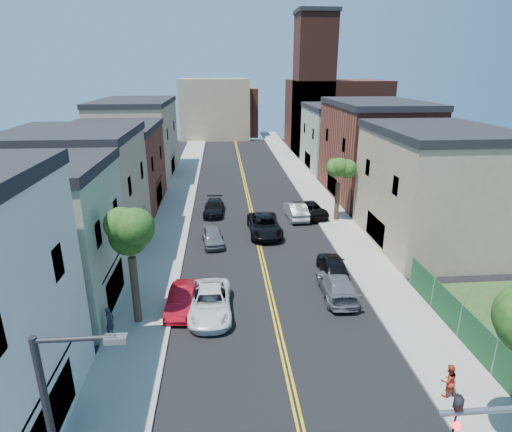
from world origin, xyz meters
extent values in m
cube|color=gray|center=(-7.90, 40.00, 0.07)|extent=(3.20, 100.00, 0.15)
cube|color=gray|center=(7.90, 40.00, 0.07)|extent=(3.20, 100.00, 0.15)
cube|color=gray|center=(-6.15, 40.00, 0.07)|extent=(0.30, 100.00, 0.15)
cube|color=gray|center=(6.15, 40.00, 0.07)|extent=(0.30, 100.00, 0.15)
cube|color=gray|center=(-14.00, 16.00, 4.25)|extent=(9.00, 8.00, 8.50)
cube|color=#998466|center=(-14.00, 25.00, 4.50)|extent=(9.00, 10.00, 9.00)
cube|color=brown|center=(-14.00, 36.00, 4.00)|extent=(9.00, 12.00, 8.00)
cube|color=#998466|center=(-14.00, 50.00, 4.75)|extent=(9.00, 16.00, 9.50)
cube|color=#998466|center=(14.00, 24.00, 4.50)|extent=(9.00, 12.00, 9.00)
cube|color=brown|center=(14.00, 38.00, 5.00)|extent=(9.00, 14.00, 10.00)
cube|color=gray|center=(14.00, 52.00, 4.25)|extent=(9.00, 12.00, 8.50)
cube|color=#4C2319|center=(17.50, 68.00, 6.00)|extent=(16.00, 14.00, 12.00)
cube|color=#4C2319|center=(12.50, 64.00, 11.00)|extent=(6.00, 6.00, 22.00)
cube|color=black|center=(12.50, 64.00, 22.30)|extent=(6.40, 6.40, 0.60)
cube|color=#998466|center=(-4.00, 82.00, 6.00)|extent=(14.00, 8.00, 12.00)
cube|color=brown|center=(0.00, 86.00, 5.00)|extent=(10.00, 8.00, 10.00)
cube|color=#143F1E|center=(9.50, 9.50, 1.10)|extent=(0.04, 15.00, 1.90)
cylinder|color=#332119|center=(-7.90, 14.00, 2.13)|extent=(0.44, 0.44, 3.96)
sphere|color=#133C10|center=(-7.90, 14.00, 6.45)|extent=(5.20, 5.20, 5.20)
sphere|color=#133C10|center=(-7.38, 13.61, 7.49)|extent=(3.90, 3.90, 3.90)
sphere|color=#133C10|center=(-8.42, 14.52, 5.93)|extent=(3.64, 3.64, 3.64)
cylinder|color=#332119|center=(7.90, 30.00, 1.91)|extent=(0.44, 0.44, 3.52)
sphere|color=#133C10|center=(7.90, 30.00, 5.65)|extent=(4.40, 4.40, 4.40)
sphere|color=#133C10|center=(8.34, 29.67, 6.53)|extent=(3.30, 3.30, 3.30)
sphere|color=#133C10|center=(7.46, 30.44, 5.21)|extent=(3.08, 3.08, 3.08)
imported|color=black|center=(2.00, -0.50, 6.70)|extent=(0.16, 0.20, 1.00)
sphere|color=#FF0C0C|center=(2.00, -0.62, 6.50)|extent=(0.18, 0.18, 0.18)
cylinder|color=black|center=(-6.30, 1.00, 8.05)|extent=(1.80, 0.12, 0.12)
cube|color=slate|center=(-5.40, 1.00, 8.00)|extent=(0.50, 0.25, 0.15)
imported|color=#B30B19|center=(-5.50, 15.22, 0.69)|extent=(1.85, 4.31, 1.38)
imported|color=white|center=(-3.80, 14.64, 0.74)|extent=(2.44, 5.30, 1.47)
imported|color=#595C61|center=(-3.80, 25.24, 0.70)|extent=(2.13, 4.26, 1.39)
imported|color=black|center=(-3.80, 32.95, 0.68)|extent=(2.15, 4.78, 1.36)
imported|color=slate|center=(4.24, 16.06, 0.73)|extent=(2.26, 5.09, 1.45)
imported|color=black|center=(4.67, 18.82, 0.77)|extent=(2.16, 4.65, 1.54)
imported|color=#9C9DA3|center=(4.18, 31.07, 0.79)|extent=(1.91, 4.85, 1.57)
imported|color=black|center=(5.50, 31.65, 0.77)|extent=(3.28, 5.81, 1.53)
imported|color=black|center=(0.71, 27.12, 0.81)|extent=(2.83, 5.91, 1.63)
imported|color=#27252D|center=(-9.10, 12.68, 0.98)|extent=(0.57, 0.70, 1.67)
imported|color=#B1301B|center=(6.70, 6.90, 0.94)|extent=(0.85, 0.70, 1.58)
camera|label=1|loc=(-2.91, -7.30, 13.77)|focal=29.56mm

